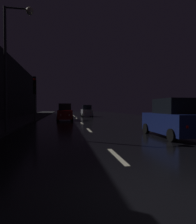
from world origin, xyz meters
The scene contains 8 objects.
ground centered at (0.00, 24.50, -0.01)m, with size 26.87×84.00×0.02m, color black.
sidewalk_left centered at (-7.23, 24.50, 0.07)m, with size 4.40×84.00×0.15m, color #28282B.
lane_centerline centered at (0.00, 19.89, 0.01)m, with size 0.16×33.41×0.01m.
traffic_light_far_left centered at (-4.93, 18.66, 3.62)m, with size 0.33×0.47×4.97m.
streetlamp_overhead centered at (-4.69, 8.96, 4.99)m, with size 1.70×0.44×7.59m.
car_approaching_headlights centered at (-1.68, 20.99, 0.96)m, with size 1.92×4.15×2.09m.
car_parked_right_near centered at (4.13, 6.55, 0.96)m, with size 1.93×4.18×2.11m.
car_distant_taillights centered at (2.07, 30.03, 0.93)m, with size 1.86×4.02×2.03m.
Camera 1 is at (-1.71, -3.11, 1.63)m, focal length 30.68 mm.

